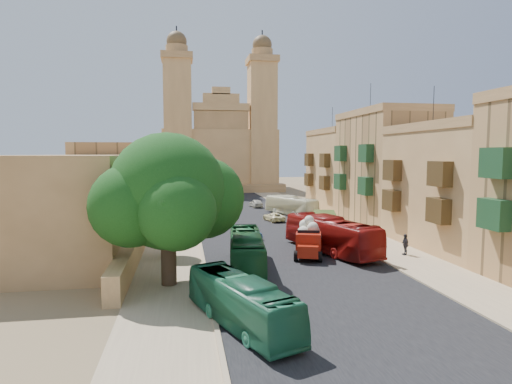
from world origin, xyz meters
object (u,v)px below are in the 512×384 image
object	(u,v)px
street_tree_b	(170,201)
car_cream	(274,217)
bus_red_east	(331,235)
bus_cream_east	(291,206)
car_blue_b	(216,197)
pedestrian_c	(405,245)
street_tree_a	(165,219)
bus_green_south	(241,302)
olive_pickup	(324,223)
car_dkblue	(210,200)
bus_green_north	(246,251)
street_tree_c	(172,189)
street_tree_d	(174,183)
ficus_tree	(169,195)
car_blue_a	(247,232)
car_white_b	(256,203)
church	(219,150)
pedestrian_a	(370,241)
red_truck	(309,239)
car_white_a	(218,221)

from	to	relation	value
street_tree_b	car_cream	distance (m)	13.90
bus_red_east	bus_cream_east	xyz separation A→B (m)	(2.29, 22.77, -0.21)
car_blue_b	pedestrian_c	xyz separation A→B (m)	(12.52, -44.51, 0.21)
street_tree_a	bus_green_south	bearing A→B (deg)	-74.67
olive_pickup	car_dkblue	bearing A→B (deg)	110.07
street_tree_b	bus_green_north	xyz separation A→B (m)	(6.00, -17.19, -1.95)
street_tree_c	street_tree_d	distance (m)	12.00
ficus_tree	bus_green_north	xyz separation A→B (m)	(5.41, 2.80, -4.46)
car_blue_a	car_white_b	bearing A→B (deg)	53.80
car_blue_b	olive_pickup	bearing A→B (deg)	-71.65
church	pedestrian_a	world-z (taller)	church
street_tree_d	bus_cream_east	world-z (taller)	street_tree_d
ficus_tree	car_cream	bearing A→B (deg)	63.83
car_white_b	bus_red_east	bearing A→B (deg)	85.39
red_truck	pedestrian_c	xyz separation A→B (m)	(8.06, -1.21, -0.54)
ficus_tree	pedestrian_c	size ratio (longest dim) A/B	5.51
car_cream	pedestrian_a	bearing A→B (deg)	92.84
bus_red_east	bus_cream_east	bearing A→B (deg)	-112.43
car_dkblue	street_tree_b	bearing A→B (deg)	-91.27
bus_cream_east	street_tree_d	bearing A→B (deg)	-64.79
street_tree_d	car_dkblue	xyz separation A→B (m)	(5.88, 1.07, -3.02)
pedestrian_a	car_blue_a	bearing A→B (deg)	-57.24
olive_pickup	bus_red_east	bearing A→B (deg)	-105.53
ficus_tree	car_white_b	size ratio (longest dim) A/B	2.61
ficus_tree	bus_green_north	distance (m)	7.55
ficus_tree	pedestrian_c	world-z (taller)	ficus_tree
street_tree_c	bus_cream_east	xyz separation A→B (m)	(16.29, -2.23, -2.33)
ficus_tree	street_tree_c	bearing A→B (deg)	91.05
car_blue_a	car_blue_b	xyz separation A→B (m)	(-0.50, 34.98, 0.04)
street_tree_b	car_blue_b	size ratio (longest dim) A/B	1.19
bus_green_south	car_blue_a	world-z (taller)	bus_green_south
bus_green_north	car_cream	distance (m)	22.99
car_cream	church	bearing A→B (deg)	-98.68
church	car_white_b	world-z (taller)	church
street_tree_d	car_dkblue	bearing A→B (deg)	10.27
street_tree_d	car_white_a	size ratio (longest dim) A/B	1.55
bus_red_east	car_white_a	size ratio (longest dim) A/B	3.09
bus_cream_east	car_white_b	bearing A→B (deg)	-93.93
street_tree_a	pedestrian_a	xyz separation A→B (m)	(17.50, -1.33, -2.17)
street_tree_d	bus_green_south	xyz separation A→B (m)	(4.23, -51.42, -2.48)
ficus_tree	red_truck	xyz separation A→B (m)	(11.21, 6.21, -4.41)
bus_green_north	car_white_a	size ratio (longest dim) A/B	2.78
ficus_tree	bus_green_north	size ratio (longest dim) A/B	1.00
ficus_tree	olive_pickup	bearing A→B (deg)	45.15
church	pedestrian_c	distance (m)	70.83
street_tree_b	pedestrian_a	bearing A→B (deg)	-37.31
car_cream	street_tree_b	bearing A→B (deg)	8.64
street_tree_d	church	bearing A→B (deg)	71.91
car_cream	red_truck	bearing A→B (deg)	75.21
car_white_a	car_dkblue	xyz separation A→B (m)	(0.39, 22.97, 0.08)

